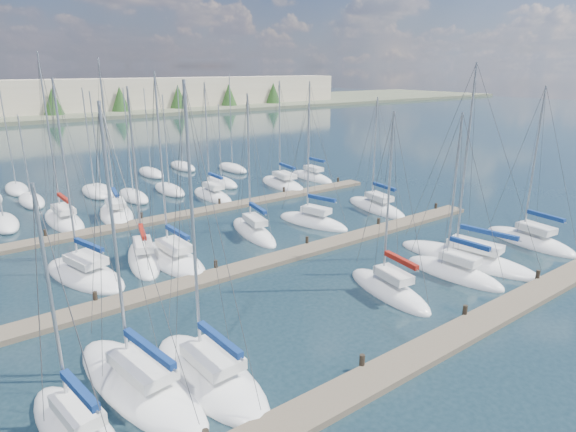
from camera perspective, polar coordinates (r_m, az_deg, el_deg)
ground at (r=73.95m, az=-21.89°, el=5.57°), size 400.00×400.00×0.00m
dock_near at (r=25.72m, az=16.71°, el=-14.73°), size 44.00×1.93×1.10m
dock_mid at (r=34.72m, az=-1.99°, el=-5.27°), size 44.00×1.93×1.10m
dock_far at (r=46.27m, az=-11.92°, el=0.19°), size 44.00×1.93×1.10m
sailboat_l at (r=43.09m, az=2.96°, el=-0.69°), size 4.13×7.65×11.30m
sailboat_o at (r=48.12m, az=-19.69°, el=0.24°), size 4.38×8.44×14.98m
sailboat_p at (r=52.41m, az=-8.95°, el=2.41°), size 2.61×7.43×12.68m
sailboat_i at (r=36.58m, az=-16.69°, el=-4.76°), size 4.25×8.16×12.98m
sailboat_g at (r=42.94m, az=26.74°, el=-2.65°), size 3.47×7.89×12.89m
sailboat_m at (r=48.20m, az=10.40°, el=1.00°), size 3.67×8.45×11.52m
sailboat_f at (r=37.21m, az=20.41°, el=-4.79°), size 4.75×10.70×14.49m
sailboat_d at (r=30.88m, az=11.86°, el=-8.58°), size 3.19×7.30×11.83m
sailboat_c at (r=23.12m, az=-9.31°, el=-18.10°), size 3.50×8.42×13.76m
sailboat_r at (r=60.63m, az=2.82°, el=4.64°), size 2.29×7.57×12.54m
sailboat_k at (r=40.54m, az=-4.10°, el=-1.87°), size 3.51×8.16×12.20m
sailboat_b at (r=23.27m, az=-17.23°, el=-18.49°), size 4.39×9.88×13.00m
sailboat_j at (r=35.82m, az=-13.48°, el=-4.99°), size 3.17×8.41×13.94m
sailboat_q at (r=56.91m, az=-0.62°, el=3.79°), size 4.28×9.14×12.66m
sailboat_n at (r=47.90m, az=-25.03°, el=-0.46°), size 2.88×8.71×15.42m
sailboat_h at (r=35.14m, az=-22.95°, el=-6.39°), size 5.08×8.62×13.59m
sailboat_a at (r=21.66m, az=-23.68°, el=-22.29°), size 3.18×7.38×10.55m
sailboat_e at (r=34.50m, az=19.04°, el=-6.37°), size 2.87×7.22×11.51m
distant_boats at (r=57.44m, az=-21.73°, el=2.80°), size 36.93×20.75×13.30m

